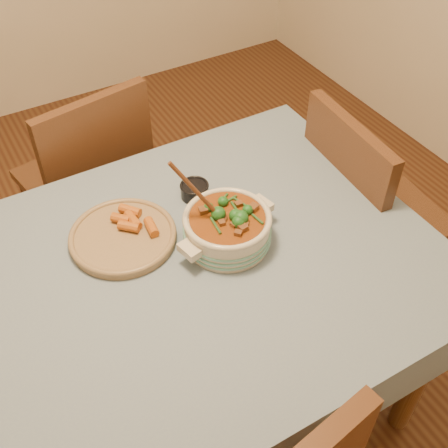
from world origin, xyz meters
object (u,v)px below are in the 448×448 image
(stew_casserole, at_px, (227,226))
(condiment_bowl, at_px, (195,190))
(dining_table, at_px, (146,307))
(chair_right, at_px, (361,209))
(chair_far, at_px, (91,177))
(fried_plate, at_px, (123,235))

(stew_casserole, height_order, condiment_bowl, stew_casserole)
(dining_table, xyz_separation_m, condiment_bowl, (0.29, 0.25, 0.12))
(dining_table, height_order, chair_right, chair_right)
(dining_table, bearing_deg, stew_casserole, 5.99)
(chair_right, bearing_deg, dining_table, 100.82)
(dining_table, relative_size, chair_right, 1.79)
(dining_table, bearing_deg, condiment_bowl, 40.65)
(chair_right, bearing_deg, condiment_bowl, 80.69)
(stew_casserole, bearing_deg, chair_far, 102.77)
(chair_right, bearing_deg, chair_far, 53.16)
(condiment_bowl, distance_m, chair_far, 0.62)
(chair_far, bearing_deg, chair_right, 129.18)
(fried_plate, relative_size, chair_far, 0.37)
(stew_casserole, distance_m, fried_plate, 0.30)
(stew_casserole, height_order, chair_far, stew_casserole)
(stew_casserole, xyz_separation_m, chair_far, (-0.17, 0.76, -0.29))
(fried_plate, bearing_deg, chair_right, -4.97)
(dining_table, distance_m, chair_far, 0.81)
(stew_casserole, relative_size, condiment_bowl, 2.84)
(stew_casserole, xyz_separation_m, chair_right, (0.62, 0.08, -0.29))
(condiment_bowl, xyz_separation_m, chair_right, (0.60, -0.14, -0.25))
(stew_casserole, bearing_deg, chair_right, 7.33)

